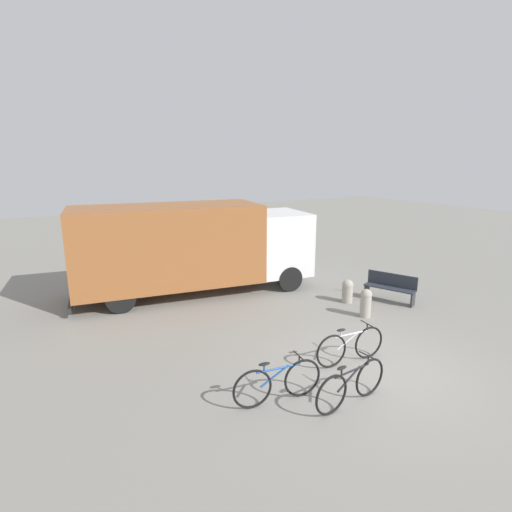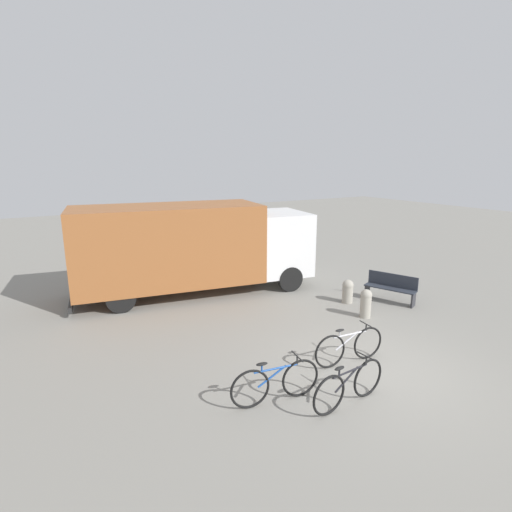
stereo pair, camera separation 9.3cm
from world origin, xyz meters
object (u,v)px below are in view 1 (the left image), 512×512
(bollard_near_bench, at_px, (366,302))
(bollard_far_bench, at_px, (347,290))
(bicycle_far, at_px, (350,346))
(park_bench, at_px, (390,287))
(delivery_truck, at_px, (192,245))
(bicycle_middle, at_px, (351,385))
(bicycle_near, at_px, (278,382))

(bollard_near_bench, relative_size, bollard_far_bench, 1.11)
(bollard_far_bench, bearing_deg, bollard_near_bench, -109.08)
(bicycle_far, bearing_deg, bollard_near_bench, 43.68)
(bicycle_far, distance_m, bollard_far_bench, 3.86)
(park_bench, bearing_deg, bicycle_far, 98.24)
(delivery_truck, bearing_deg, bicycle_far, -70.74)
(delivery_truck, height_order, bicycle_middle, delivery_truck)
(bicycle_middle, xyz_separation_m, bollard_near_bench, (3.31, 2.84, 0.05))
(bicycle_near, distance_m, bicycle_middle, 1.31)
(park_bench, distance_m, bicycle_far, 4.46)
(bollard_near_bench, xyz_separation_m, bollard_far_bench, (0.39, 1.13, -0.05))
(park_bench, xyz_separation_m, bicycle_near, (-6.01, -2.64, -0.07))
(park_bench, bearing_deg, bollard_near_bench, 86.45)
(bicycle_middle, bearing_deg, bicycle_far, 42.47)
(park_bench, height_order, bollard_far_bench, park_bench)
(bicycle_near, height_order, bicycle_far, same)
(bicycle_near, relative_size, bollard_near_bench, 2.12)
(delivery_truck, bearing_deg, bollard_near_bench, -44.32)
(bollard_near_bench, bearing_deg, bicycle_far, -142.60)
(park_bench, relative_size, bollard_far_bench, 2.16)
(bicycle_near, xyz_separation_m, bollard_far_bench, (4.77, 3.23, -0.00))
(park_bench, xyz_separation_m, bicycle_far, (-3.85, -2.25, -0.07))
(delivery_truck, xyz_separation_m, park_bench, (4.91, -3.97, -1.14))
(park_bench, distance_m, bicycle_middle, 5.98)
(bicycle_near, bearing_deg, bollard_near_bench, 34.47)
(delivery_truck, height_order, park_bench, delivery_truck)
(bicycle_middle, bearing_deg, delivery_truck, 85.83)
(bicycle_near, bearing_deg, park_bench, 32.61)
(bollard_far_bench, bearing_deg, park_bench, -25.64)
(bollard_near_bench, bearing_deg, delivery_truck, 126.07)
(bicycle_near, xyz_separation_m, bicycle_far, (2.15, 0.39, 0.00))
(bicycle_middle, relative_size, bollard_far_bench, 2.37)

